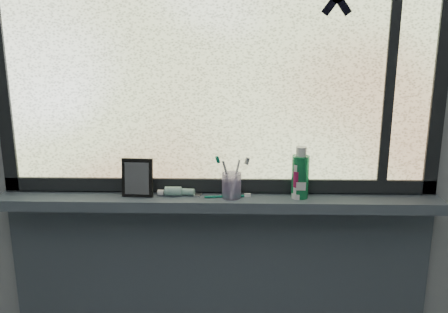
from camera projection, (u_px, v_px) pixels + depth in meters
wall_back at (219, 131)px, 1.84m from camera, size 3.00×0.01×2.50m
windowsill at (218, 202)px, 1.83m from camera, size 1.62×0.14×0.04m
window_pane at (218, 54)px, 1.74m from camera, size 1.50×0.01×1.00m
frame_bottom at (219, 185)px, 1.86m from camera, size 1.60×0.03×0.05m
frame_right at (443, 54)px, 1.72m from camera, size 0.05×0.03×1.10m
frame_mullion at (392, 54)px, 1.72m from camera, size 0.03×0.03×1.00m
vanity_mirror at (137, 178)px, 1.81m from camera, size 0.12×0.06×0.14m
toothpaste_tube at (179, 191)px, 1.83m from camera, size 0.19×0.05×0.03m
toothbrush_cup at (232, 185)px, 1.80m from camera, size 0.08×0.08×0.09m
toothbrush_lying at (225, 196)px, 1.81m from camera, size 0.18×0.04×0.01m
mouthwash_bottle at (300, 172)px, 1.79m from camera, size 0.08×0.08×0.16m
cream_tube at (299, 177)px, 1.79m from camera, size 0.05×0.05×0.11m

